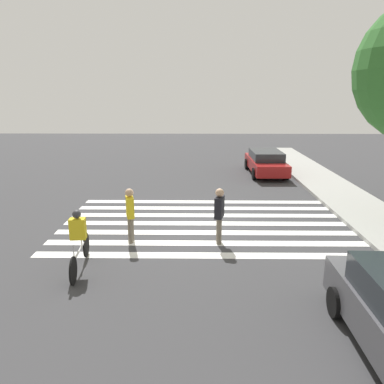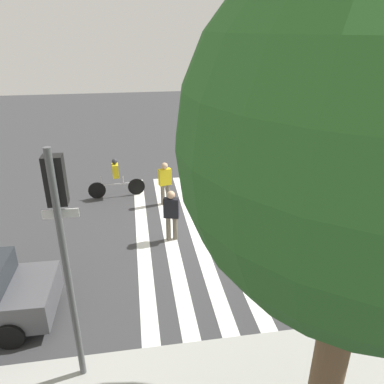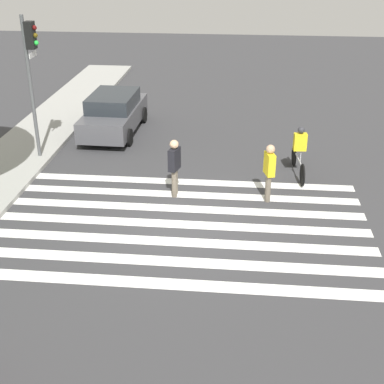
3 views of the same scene
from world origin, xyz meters
TOP-DOWN VIEW (x-y plane):
  - ground_plane at (0.00, 0.00)m, footprint 60.00×60.00m
  - sidewalk_curb at (0.00, 6.25)m, footprint 36.00×2.50m
  - crosswalk_stripes at (-0.00, 0.00)m, footprint 5.86×10.00m
  - pedestrian_child_with_backpack at (1.71, -2.32)m, footprint 0.52×0.33m
  - pedestrian_adult_blue_shirt at (1.77, 0.42)m, footprint 0.52×0.34m
  - cyclist_near_curb at (3.61, -3.34)m, footprint 2.29×0.42m
  - car_parked_dark_suv at (-8.43, 3.67)m, footprint 4.67×1.97m

SIDE VIEW (x-z plane):
  - ground_plane at x=0.00m, z-range 0.00..0.00m
  - crosswalk_stripes at x=0.00m, z-range 0.00..0.01m
  - sidewalk_curb at x=0.00m, z-range 0.00..0.14m
  - car_parked_dark_suv at x=-8.43m, z-range 0.03..1.37m
  - cyclist_near_curb at x=3.61m, z-range 0.05..1.69m
  - pedestrian_child_with_backpack at x=1.71m, z-range 0.11..1.83m
  - pedestrian_adult_blue_shirt at x=1.77m, z-range 0.11..1.86m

